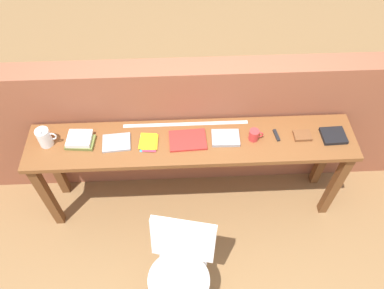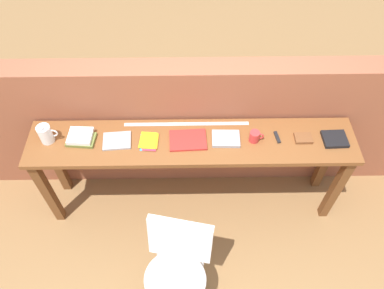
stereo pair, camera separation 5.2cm
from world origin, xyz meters
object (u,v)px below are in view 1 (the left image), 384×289
book_stack_leftmost (80,140)px  pamphlet_pile_colourful (149,142)px  mug (254,135)px  book_repair_rightmost (333,136)px  multitool_folded (276,135)px  book_open_centre (188,140)px  magazine_cycling (117,143)px  pitcher_white (45,137)px  leather_journal_brown (302,136)px  chair_white_moulded (180,266)px

book_stack_leftmost → pamphlet_pile_colourful: size_ratio=1.17×
mug → book_repair_rightmost: 0.61m
multitool_folded → book_repair_rightmost: bearing=-3.9°
book_open_centre → book_repair_rightmost: book_repair_rightmost is taller
magazine_cycling → pamphlet_pile_colourful: bearing=-6.1°
pitcher_white → book_stack_leftmost: bearing=0.2°
book_stack_leftmost → leather_journal_brown: 1.68m
mug → multitool_folded: bearing=6.2°
pitcher_white → multitool_folded: bearing=-0.0°
pitcher_white → book_repair_rightmost: pitcher_white is taller
book_stack_leftmost → mug: size_ratio=2.01×
pitcher_white → magazine_cycling: size_ratio=0.89×
chair_white_moulded → book_open_centre: book_open_centre is taller
chair_white_moulded → book_open_centre: size_ratio=3.21×
chair_white_moulded → magazine_cycling: 1.01m
pitcher_white → book_stack_leftmost: 0.25m
pitcher_white → book_open_centre: size_ratio=0.66×
pitcher_white → leather_journal_brown: (1.93, -0.02, -0.07)m
magazine_cycling → leather_journal_brown: size_ratio=1.60×
book_stack_leftmost → mug: bearing=-0.9°
multitool_folded → book_repair_rightmost: (0.43, -0.03, 0.01)m
chair_white_moulded → pamphlet_pile_colourful: (-0.21, 0.82, 0.36)m
pitcher_white → mug: pitcher_white is taller
multitool_folded → book_open_centre: bearing=-178.5°
mug → pitcher_white: bearing=179.3°
chair_white_moulded → multitool_folded: size_ratio=8.10×
magazine_cycling → book_open_centre: 0.54m
multitool_folded → chair_white_moulded: bearing=-132.1°
chair_white_moulded → book_repair_rightmost: book_repair_rightmost is taller
book_open_centre → chair_white_moulded: bearing=-98.6°
chair_white_moulded → leather_journal_brown: leather_journal_brown is taller
mug → leather_journal_brown: 0.37m
pamphlet_pile_colourful → leather_journal_brown: size_ratio=1.45×
magazine_cycling → book_repair_rightmost: size_ratio=1.16×
chair_white_moulded → leather_journal_brown: (0.96, 0.83, 0.37)m
book_stack_leftmost → book_open_centre: 0.81m
leather_journal_brown → pamphlet_pile_colourful: bearing=179.8°
chair_white_moulded → leather_journal_brown: size_ratio=6.86×
mug → magazine_cycling: bearing=179.9°
chair_white_moulded → book_open_centre: bearing=84.0°
chair_white_moulded → pitcher_white: (-0.97, 0.85, 0.43)m
pitcher_white → book_open_centre: bearing=-1.0°
book_repair_rightmost → pitcher_white: bearing=177.4°
magazine_cycling → chair_white_moulded: bearing=-65.9°
leather_journal_brown → book_repair_rightmost: 0.24m
mug → book_open_centre: bearing=179.8°
book_repair_rightmost → magazine_cycling: bearing=177.7°
multitool_folded → book_repair_rightmost: book_repair_rightmost is taller
magazine_cycling → book_repair_rightmost: bearing=-4.8°
book_stack_leftmost → multitool_folded: 1.48m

